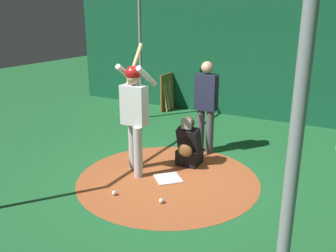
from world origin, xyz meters
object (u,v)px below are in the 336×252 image
bat_rack (171,92)px  baseball_1 (161,201)px  umpire (206,102)px  batter (134,109)px  home_plate (168,178)px  catcher (189,146)px  baseball_0 (114,193)px

bat_rack → baseball_1: bearing=26.9°
umpire → batter: bearing=-24.6°
umpire → baseball_1: bearing=6.6°
batter → bat_rack: bearing=-159.4°
home_plate → baseball_1: (0.77, 0.31, 0.03)m
catcher → umpire: size_ratio=0.51×
bat_rack → baseball_1: (4.99, 2.53, -0.45)m
home_plate → baseball_1: 0.83m
home_plate → batter: size_ratio=0.19×
umpire → bat_rack: (-2.76, -2.27, -0.55)m
umpire → bat_rack: bearing=-140.5°
catcher → baseball_0: size_ratio=12.62×
batter → catcher: batter is taller
batter → catcher: size_ratio=2.37×
baseball_1 → baseball_0: bearing=-79.7°
baseball_0 → bat_rack: bearing=-160.9°
home_plate → umpire: (-1.46, 0.05, 1.03)m
batter → bat_rack: 4.58m
batter → baseball_1: (0.74, 0.94, -1.12)m
baseball_1 → batter: bearing=-128.4°
baseball_1 → catcher: bearing=-169.9°
baseball_0 → baseball_1: size_ratio=1.00×
batter → baseball_0: bearing=11.3°
catcher → baseball_0: 1.73m
bat_rack → batter: bearing=20.6°
umpire → bat_rack: 3.62m
bat_rack → baseball_0: 5.44m
umpire → bat_rack: umpire is taller
catcher → bat_rack: size_ratio=0.88×
umpire → baseball_0: (2.37, -0.50, -1.00)m
home_plate → baseball_0: baseball_0 is taller
batter → bat_rack: batter is taller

